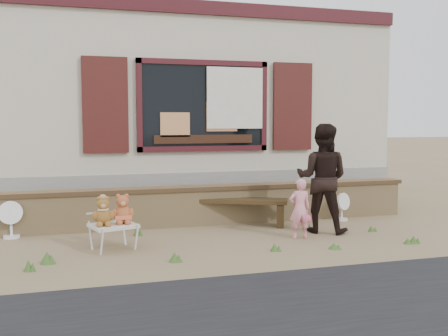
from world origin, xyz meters
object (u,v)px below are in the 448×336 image
object	(u,v)px
bench	(234,206)
teddy_bear_right	(123,208)
adult	(322,178)
child	(300,209)
teddy_bear_left	(103,210)
folding_chair	(113,227)

from	to	relation	value
bench	teddy_bear_right	world-z (taller)	teddy_bear_right
adult	child	bearing A→B (deg)	67.95
teddy_bear_right	bench	bearing A→B (deg)	12.83
bench	teddy_bear_left	size ratio (longest dim) A/B	4.36
child	adult	bearing A→B (deg)	-141.70
bench	child	distance (m)	1.40
teddy_bear_left	child	distance (m)	2.89
teddy_bear_left	bench	bearing A→B (deg)	11.43
child	adult	distance (m)	0.75
folding_chair	adult	world-z (taller)	adult
bench	folding_chair	world-z (taller)	bench
folding_chair	child	distance (m)	2.76
child	folding_chair	bearing A→B (deg)	4.73
bench	adult	distance (m)	1.58
bench	child	world-z (taller)	child
teddy_bear_right	folding_chair	bearing A→B (deg)	180.00
folding_chair	child	bearing A→B (deg)	-18.25
bench	teddy_bear_left	world-z (taller)	teddy_bear_left
teddy_bear_left	adult	size ratio (longest dim) A/B	0.24
bench	adult	world-z (taller)	adult
teddy_bear_left	adult	world-z (taller)	adult
child	teddy_bear_right	bearing A→B (deg)	3.77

